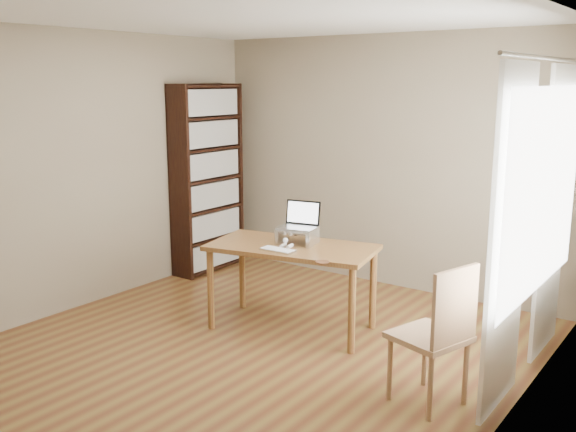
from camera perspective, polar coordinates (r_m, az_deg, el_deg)
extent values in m
cube|color=#572C16|center=(5.27, -3.63, -12.08)|extent=(4.00, 4.50, 0.02)
cube|color=white|center=(4.84, -4.06, 17.58)|extent=(4.00, 4.50, 0.02)
cube|color=#7F6E55|center=(6.76, 8.50, 4.75)|extent=(4.00, 0.02, 2.60)
cube|color=#7F6E55|center=(6.35, -18.00, 3.82)|extent=(0.02, 4.50, 2.60)
cube|color=#7F6E55|center=(3.94, 19.31, -0.95)|extent=(0.02, 4.50, 2.60)
cube|color=white|center=(4.69, 21.88, 2.09)|extent=(0.01, 1.80, 1.40)
cube|color=black|center=(6.97, -9.62, 2.85)|extent=(0.30, 0.04, 2.10)
cube|color=black|center=(7.59, -5.00, 3.71)|extent=(0.30, 0.04, 2.10)
cube|color=black|center=(7.37, -8.01, 3.39)|extent=(0.02, 0.90, 2.10)
cube|color=black|center=(7.50, -7.00, -4.43)|extent=(0.30, 0.84, 0.02)
cube|color=black|center=(7.43, -6.87, -3.21)|extent=(0.20, 0.78, 0.28)
cube|color=black|center=(7.41, -7.07, -1.91)|extent=(0.30, 0.84, 0.03)
cube|color=black|center=(7.35, -6.93, -0.65)|extent=(0.20, 0.78, 0.28)
cube|color=black|center=(7.33, -7.14, 0.67)|extent=(0.30, 0.84, 0.02)
cube|color=black|center=(7.28, -7.00, 1.96)|extent=(0.20, 0.78, 0.28)
cube|color=black|center=(7.28, -7.21, 3.30)|extent=(0.30, 0.84, 0.02)
cube|color=black|center=(7.23, -7.07, 4.61)|extent=(0.20, 0.78, 0.28)
cube|color=black|center=(7.23, -7.28, 5.96)|extent=(0.30, 0.84, 0.02)
cube|color=black|center=(7.20, -7.14, 7.30)|extent=(0.20, 0.78, 0.28)
cube|color=black|center=(7.21, -7.35, 8.65)|extent=(0.30, 0.84, 0.02)
cube|color=black|center=(7.18, -7.21, 10.00)|extent=(0.20, 0.78, 0.28)
cube|color=black|center=(7.19, -7.42, 11.36)|extent=(0.30, 0.84, 0.03)
cube|color=white|center=(4.23, 18.99, -2.15)|extent=(0.03, 0.70, 2.20)
cube|color=white|center=(5.28, 22.52, 0.29)|extent=(0.03, 0.70, 2.20)
cylinder|color=silver|center=(4.65, 22.01, 12.91)|extent=(0.03, 1.90, 0.03)
cube|color=brown|center=(5.50, 0.35, -2.83)|extent=(1.52, 0.98, 0.04)
cylinder|color=brown|center=(6.20, -2.94, -4.73)|extent=(0.06, 0.06, 0.71)
cylinder|color=brown|center=(5.52, 7.61, -6.94)|extent=(0.06, 0.06, 0.71)
cylinder|color=brown|center=(5.78, -6.58, -6.05)|extent=(0.06, 0.06, 0.71)
cylinder|color=brown|center=(5.05, 4.43, -8.73)|extent=(0.06, 0.06, 0.71)
cube|color=silver|center=(5.63, -0.38, -1.65)|extent=(0.03, 0.25, 0.12)
cube|color=silver|center=(5.47, 2.08, -2.07)|extent=(0.03, 0.25, 0.12)
cube|color=silver|center=(5.53, 0.84, -1.19)|extent=(0.32, 0.25, 0.01)
cube|color=silver|center=(5.53, 0.84, -1.05)|extent=(0.35, 0.28, 0.02)
cube|color=black|center=(5.61, 1.59, 0.30)|extent=(0.32, 0.11, 0.21)
cube|color=white|center=(5.60, 1.55, 0.29)|extent=(0.29, 0.09, 0.18)
cube|color=silver|center=(5.32, -0.92, -3.05)|extent=(0.30, 0.14, 0.02)
cube|color=white|center=(5.31, -0.92, -2.95)|extent=(0.28, 0.12, 0.00)
cylinder|color=brown|center=(5.00, 3.07, -4.10)|extent=(0.11, 0.11, 0.01)
ellipsoid|color=#433E35|center=(5.58, 0.79, -1.71)|extent=(0.17, 0.38, 0.13)
ellipsoid|color=#433E35|center=(5.67, 1.43, -1.55)|extent=(0.15, 0.16, 0.12)
ellipsoid|color=#433E35|center=(5.43, -0.36, -1.90)|extent=(0.10, 0.10, 0.09)
ellipsoid|color=white|center=(5.47, -0.11, -2.17)|extent=(0.09, 0.09, 0.08)
sphere|color=white|center=(5.40, -0.58, -2.12)|extent=(0.04, 0.04, 0.04)
cone|color=#433E35|center=(5.44, -0.57, -1.41)|extent=(0.03, 0.04, 0.04)
cone|color=#433E35|center=(5.41, -0.09, -1.49)|extent=(0.03, 0.04, 0.04)
cylinder|color=white|center=(5.45, -0.68, -2.58)|extent=(0.03, 0.09, 0.03)
cylinder|color=white|center=(5.42, -0.17, -2.67)|extent=(0.03, 0.09, 0.03)
cylinder|color=#433E35|center=(5.65, 2.29, -2.03)|extent=(0.13, 0.20, 0.03)
cube|color=#A47A59|center=(4.43, 12.42, -10.45)|extent=(0.55, 0.55, 0.04)
cylinder|color=#A47A59|center=(4.44, 9.20, -13.54)|extent=(0.04, 0.04, 0.47)
cylinder|color=#A47A59|center=(4.31, 13.53, -14.54)|extent=(0.04, 0.04, 0.47)
cylinder|color=#A47A59|center=(4.73, 11.17, -11.96)|extent=(0.04, 0.04, 0.47)
cylinder|color=#A47A59|center=(4.61, 15.25, -12.82)|extent=(0.04, 0.04, 0.47)
cube|color=#A47A59|center=(4.27, 15.03, -7.71)|extent=(0.15, 0.41, 0.52)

